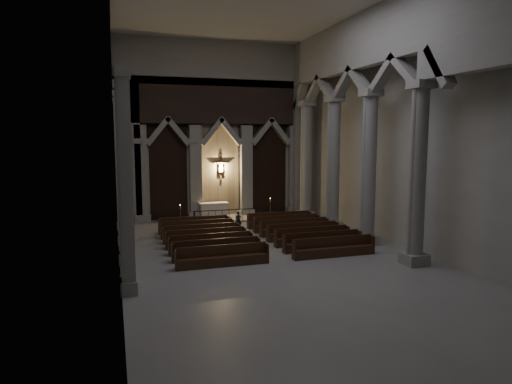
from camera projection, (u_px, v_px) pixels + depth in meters
room at (280, 92)px, 20.10m from camera, size 24.00×24.10×12.00m
sanctuary_wall at (221, 122)px, 31.15m from camera, size 14.00×0.77×12.00m
right_arcade at (373, 93)px, 22.97m from camera, size 1.00×24.00×12.00m
left_pilasters at (122, 173)px, 21.87m from camera, size 0.60×13.00×8.03m
sanctuary_step at (225, 219)px, 31.07m from camera, size 8.50×2.60×0.15m
altar at (214, 210)px, 31.18m from camera, size 1.97×0.79×1.00m
altar_rail at (229, 214)px, 29.84m from camera, size 4.69×0.09×0.92m
candle_stand_left at (181, 220)px, 29.06m from camera, size 0.22×0.22×1.32m
candle_stand_right at (270, 214)px, 31.00m from camera, size 0.25×0.25×1.51m
pews at (256, 237)px, 24.30m from camera, size 9.55×7.86×0.92m
worshipper at (239, 221)px, 27.82m from camera, size 0.44×0.33×1.09m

